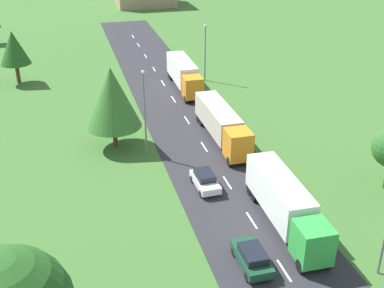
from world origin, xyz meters
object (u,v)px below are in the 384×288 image
Objects in this scene: tree_ash at (112,98)px; truck_second at (222,123)px; car_third at (205,180)px; lamppost_second at (145,110)px; car_second at (252,257)px; truck_third at (184,74)px; tree_birch at (14,48)px; truck_lead at (285,203)px; lamppost_third at (205,50)px.

truck_second is at bearing -7.83° from tree_ash.
car_third is 0.44× the size of lamppost_second.
car_second is at bearing -77.48° from lamppost_second.
truck_third is 38.29m from car_second.
tree_birch is at bearing 159.49° from truck_third.
car_second is 0.48× the size of tree_ash.
car_second is 50.09m from tree_birch.
lamppost_second reaches higher than car_second.
tree_ash reaches higher than car_third.
car_second is at bearing -96.78° from truck_third.
truck_second is 3.16× the size of car_third.
car_third is at bearing 121.94° from truck_lead.
lamppost_third is (8.35, 40.58, 3.76)m from car_second.
lamppost_third is at bearing 83.70° from truck_lead.
lamppost_second reaches higher than lamppost_third.
truck_lead is at bearing -90.33° from truck_third.
truck_third is 1.46× the size of lamppost_third.
tree_birch is at bearing 130.98° from truck_second.
tree_birch is (-26.50, 5.90, 0.59)m from lamppost_third.
truck_lead is 48.09m from tree_birch.
tree_ash is (-2.86, 3.02, 0.51)m from lamppost_second.
car_third is at bearing -116.45° from truck_second.
car_second is at bearing -136.71° from truck_lead.
lamppost_second reaches higher than tree_ash.
lamppost_second is (-8.76, -18.90, 2.93)m from truck_third.
tree_ash is (-11.61, -15.88, 3.44)m from truck_third.
car_third is at bearing -62.56° from lamppost_second.
truck_third is 5.22m from lamppost_third.
truck_lead is 1.58× the size of tree_birch.
tree_ash reaches higher than truck_second.
car_third is (-4.58, -9.21, -1.24)m from truck_second.
tree_birch is (-22.47, 42.41, 3.03)m from truck_lead.
lamppost_third reaches higher than tree_birch.
truck_third reaches higher than car_second.
truck_second is at bearing -101.20° from lamppost_third.
tree_ash is at bearing 122.32° from truck_lead.
car_second is 0.55× the size of tree_birch.
car_third is 9.74m from lamppost_second.
lamppost_second reaches higher than truck_lead.
tree_birch is at bearing 116.94° from lamppost_second.
lamppost_second is 1.12× the size of lamppost_third.
tree_ash is at bearing 133.43° from lamppost_second.
truck_lead is 8.65m from car_third.
lamppost_third is 0.93× the size of tree_ash.
truck_third reaches higher than car_third.
truck_lead is 33.93m from truck_third.
truck_lead is 17.54m from lamppost_second.
tree_ash is at bearing 107.80° from car_second.
tree_ash is at bearing 172.17° from truck_second.
tree_birch is (-13.91, 27.38, 0.09)m from lamppost_second.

